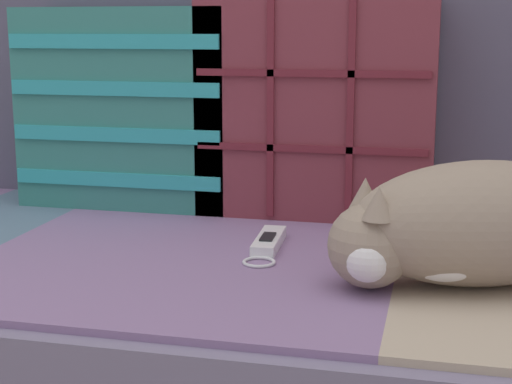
{
  "coord_description": "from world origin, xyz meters",
  "views": [
    {
      "loc": [
        0.47,
        -1.06,
        0.72
      ],
      "look_at": [
        0.2,
        0.04,
        0.48
      ],
      "focal_mm": 55.0,
      "sensor_mm": 36.0,
      "label": 1
    }
  ],
  "objects": [
    {
      "name": "sleeping_cat",
      "position": [
        0.51,
        -0.02,
        0.46
      ],
      "size": [
        0.4,
        0.3,
        0.17
      ],
      "color": "gray",
      "rests_on": "couch"
    },
    {
      "name": "throw_pillow_quilted",
      "position": [
        0.24,
        0.33,
        0.58
      ],
      "size": [
        0.42,
        0.14,
        0.39
      ],
      "color": "brown",
      "rests_on": "couch"
    },
    {
      "name": "throw_pillow_striped",
      "position": [
        -0.12,
        0.33,
        0.57
      ],
      "size": [
        0.41,
        0.14,
        0.37
      ],
      "color": "#337A70",
      "rests_on": "couch"
    },
    {
      "name": "game_remote_near",
      "position": [
        0.21,
        0.09,
        0.39
      ],
      "size": [
        0.05,
        0.19,
        0.02
      ],
      "color": "white",
      "rests_on": "couch"
    },
    {
      "name": "sofa_backrest",
      "position": [
        0.0,
        0.48,
        0.66
      ],
      "size": [
        2.15,
        0.14,
        0.56
      ],
      "color": "#514C60",
      "rests_on": "couch"
    },
    {
      "name": "couch",
      "position": [
        -0.0,
        0.12,
        0.19
      ],
      "size": [
        2.2,
        0.87,
        0.38
      ],
      "color": "#3D3838",
      "rests_on": "ground_plane"
    }
  ]
}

